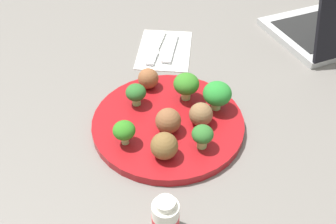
# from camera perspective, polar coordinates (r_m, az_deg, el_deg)

# --- Properties ---
(ground_plane) EXTENTS (4.00, 4.00, 0.00)m
(ground_plane) POSITION_cam_1_polar(r_m,az_deg,el_deg) (0.74, -0.00, -2.09)
(ground_plane) COLOR slate
(plate) EXTENTS (0.28, 0.28, 0.02)m
(plate) POSITION_cam_1_polar(r_m,az_deg,el_deg) (0.73, -0.00, -1.63)
(plate) COLOR maroon
(plate) RESTS_ON ground_plane
(broccoli_floret_mid_right) EXTENTS (0.04, 0.04, 0.04)m
(broccoli_floret_mid_right) POSITION_cam_1_polar(r_m,az_deg,el_deg) (0.66, 5.00, -3.34)
(broccoli_floret_mid_right) COLOR #94C66F
(broccoli_floret_mid_right) RESTS_ON plate
(broccoli_floret_near_rim) EXTENTS (0.04, 0.04, 0.04)m
(broccoli_floret_near_rim) POSITION_cam_1_polar(r_m,az_deg,el_deg) (0.75, -4.66, 2.75)
(broccoli_floret_near_rim) COLOR #8CCE74
(broccoli_floret_near_rim) RESTS_ON plate
(broccoli_floret_front_right) EXTENTS (0.04, 0.04, 0.05)m
(broccoli_floret_front_right) POSITION_cam_1_polar(r_m,az_deg,el_deg) (0.67, -6.34, -2.71)
(broccoli_floret_front_right) COLOR #A0C177
(broccoli_floret_front_right) RESTS_ON plate
(broccoli_floret_center) EXTENTS (0.05, 0.05, 0.06)m
(broccoli_floret_center) POSITION_cam_1_polar(r_m,az_deg,el_deg) (0.73, 7.11, 2.59)
(broccoli_floret_center) COLOR #92CD6D
(broccoli_floret_center) RESTS_ON plate
(broccoli_floret_back_left) EXTENTS (0.05, 0.05, 0.06)m
(broccoli_floret_back_left) POSITION_cam_1_polar(r_m,az_deg,el_deg) (0.75, 2.65, 3.99)
(broccoli_floret_back_left) COLOR #A7D078
(broccoli_floret_back_left) RESTS_ON plate
(meatball_front_right) EXTENTS (0.04, 0.04, 0.04)m
(meatball_front_right) POSITION_cam_1_polar(r_m,az_deg,el_deg) (0.71, 4.77, -0.34)
(meatball_front_right) COLOR brown
(meatball_front_right) RESTS_ON plate
(meatball_near_rim) EXTENTS (0.05, 0.05, 0.05)m
(meatball_near_rim) POSITION_cam_1_polar(r_m,az_deg,el_deg) (0.69, -0.17, -1.28)
(meatball_near_rim) COLOR brown
(meatball_near_rim) RESTS_ON plate
(meatball_back_right) EXTENTS (0.05, 0.05, 0.05)m
(meatball_back_right) POSITION_cam_1_polar(r_m,az_deg,el_deg) (0.65, -0.54, -4.92)
(meatball_back_right) COLOR brown
(meatball_back_right) RESTS_ON plate
(meatball_far_rim) EXTENTS (0.04, 0.04, 0.04)m
(meatball_far_rim) POSITION_cam_1_polar(r_m,az_deg,el_deg) (0.79, -2.86, 4.86)
(meatball_far_rim) COLOR brown
(meatball_far_rim) RESTS_ON plate
(napkin) EXTENTS (0.18, 0.14, 0.01)m
(napkin) POSITION_cam_1_polar(r_m,az_deg,el_deg) (0.94, -0.51, 9.02)
(napkin) COLOR white
(napkin) RESTS_ON ground_plane
(fork) EXTENTS (0.12, 0.04, 0.01)m
(fork) POSITION_cam_1_polar(r_m,az_deg,el_deg) (0.93, 0.52, 8.97)
(fork) COLOR silver
(fork) RESTS_ON napkin
(knife) EXTENTS (0.14, 0.05, 0.01)m
(knife) POSITION_cam_1_polar(r_m,az_deg,el_deg) (0.93, -1.72, 9.10)
(knife) COLOR white
(knife) RESTS_ON napkin
(yogurt_bottle) EXTENTS (0.04, 0.04, 0.07)m
(yogurt_bottle) POSITION_cam_1_polar(r_m,az_deg,el_deg) (0.58, -0.37, -14.89)
(yogurt_bottle) COLOR white
(yogurt_bottle) RESTS_ON ground_plane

